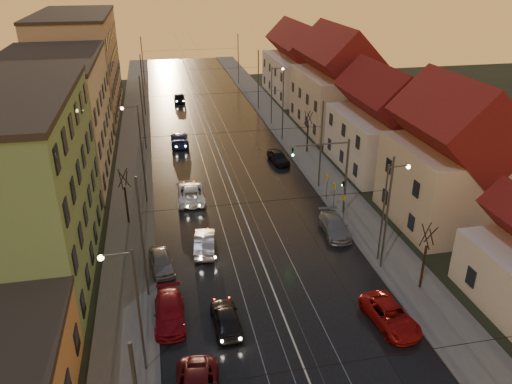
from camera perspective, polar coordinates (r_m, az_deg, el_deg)
ground at (r=30.02m, az=5.68°, el=-19.86°), size 160.00×160.00×0.00m
road at (r=64.13m, az=-4.72°, el=5.72°), size 16.00×120.00×0.04m
sidewalk_left at (r=63.80m, az=-13.70°, el=5.02°), size 4.00×120.00×0.15m
sidewalk_right at (r=65.96m, az=3.97°, el=6.35°), size 4.00×120.00×0.15m
tram_rail_0 at (r=63.92m, az=-6.69°, el=5.60°), size 0.06×120.00×0.03m
tram_rail_1 at (r=64.04m, az=-5.41°, el=5.70°), size 0.06×120.00×0.03m
tram_rail_2 at (r=64.21m, az=-4.04°, el=5.80°), size 0.06×120.00×0.03m
tram_rail_3 at (r=64.40m, az=-2.77°, el=5.89°), size 0.06×120.00×0.03m
apartment_left_1 at (r=38.61m, az=-26.40°, el=0.00°), size 10.00×18.00×13.00m
apartment_left_2 at (r=57.20m, az=-21.96°, el=7.87°), size 10.00×20.00×12.00m
apartment_left_3 at (r=80.11m, az=-19.51°, el=13.49°), size 10.00×24.00×14.00m
house_right_1 at (r=45.36m, az=21.27°, el=3.03°), size 8.67×10.20×10.80m
house_right_2 at (r=56.27m, az=14.32°, el=7.20°), size 9.18×12.24×9.20m
house_right_3 at (r=69.27m, az=9.16°, el=11.93°), size 9.18×14.28×11.50m
house_right_4 at (r=86.14m, az=4.92°, el=14.17°), size 9.18×16.32×10.00m
catenary_pole_l_1 at (r=33.60m, az=-12.85°, el=-5.34°), size 0.16×0.16×9.00m
catenary_pole_r_1 at (r=37.01m, az=14.74°, el=-2.57°), size 0.16×0.16×9.00m
catenary_pole_l_2 at (r=47.21m, az=-12.83°, el=3.75°), size 0.16×0.16×9.00m
catenary_pole_r_2 at (r=49.69m, az=7.42°, el=5.26°), size 0.16×0.16×9.00m
catenary_pole_l_3 at (r=61.47m, az=-12.82°, el=8.71°), size 0.16×0.16×9.00m
catenary_pole_r_3 at (r=63.39m, az=3.09°, el=9.78°), size 0.16×0.16×9.00m
catenary_pole_l_4 at (r=76.01m, az=-12.81°, el=11.78°), size 0.16×0.16×9.00m
catenary_pole_r_4 at (r=77.58m, az=0.26°, el=12.64°), size 0.16×0.16×9.00m
catenary_pole_l_5 at (r=93.65m, az=-12.80°, el=14.20°), size 0.16×0.16×9.00m
catenary_pole_r_5 at (r=94.93m, az=-2.05°, el=14.92°), size 0.16×0.16×9.00m
street_lamp_0 at (r=27.55m, az=-14.01°, el=-11.98°), size 1.75×0.32×8.00m
street_lamp_1 at (r=37.84m, az=14.86°, el=-1.29°), size 1.75×0.32×8.00m
street_lamp_2 at (r=52.76m, az=-13.41°, el=6.40°), size 1.75×0.32×8.00m
street_lamp_3 at (r=69.99m, az=2.05°, el=11.59°), size 1.75×0.32×8.00m
traffic_light_mast at (r=44.20m, az=9.13°, el=2.73°), size 5.30×0.32×7.20m
bare_tree_0 at (r=44.38m, az=-14.64°, el=-0.68°), size 1.09×1.09×5.11m
bare_tree_1 at (r=36.43m, az=18.69°, el=-7.24°), size 1.09×1.09×5.11m
bare_tree_2 at (r=59.86m, az=5.93°, el=6.74°), size 1.09×1.09×5.11m
driving_car_0 at (r=32.34m, az=-3.43°, el=-14.20°), size 1.78×4.15×1.40m
driving_car_1 at (r=39.99m, az=-5.88°, el=-5.77°), size 2.15×4.67×1.48m
driving_car_2 at (r=48.36m, az=-7.44°, el=-0.12°), size 2.81×5.58×1.52m
driving_car_3 at (r=63.46m, az=-8.74°, el=6.01°), size 2.27×5.34×1.54m
driving_car_4 at (r=83.71m, az=-8.76°, el=10.65°), size 1.93×4.48×1.51m
parked_left_2 at (r=33.23m, az=-9.87°, el=-13.39°), size 2.01×4.74×1.36m
parked_left_3 at (r=38.27m, az=-10.80°, el=-7.79°), size 2.06×4.13×1.35m
parked_right_0 at (r=33.63m, az=15.10°, el=-13.47°), size 2.79×5.06×1.34m
parked_right_1 at (r=42.75m, az=8.98°, el=-3.86°), size 2.28×4.93×1.40m
parked_right_2 at (r=57.01m, az=2.56°, el=4.00°), size 2.16×4.29×1.40m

